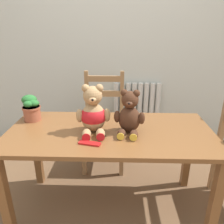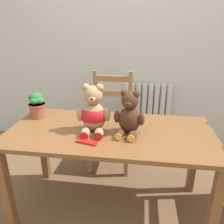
{
  "view_description": "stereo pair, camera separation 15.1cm",
  "coord_description": "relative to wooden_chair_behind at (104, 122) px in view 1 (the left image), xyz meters",
  "views": [
    {
      "loc": [
        0.06,
        -1.06,
        1.42
      ],
      "look_at": [
        0.01,
        0.34,
        0.86
      ],
      "focal_mm": 35.0,
      "sensor_mm": 36.0,
      "label": 1
    },
    {
      "loc": [
        0.21,
        -1.05,
        1.42
      ],
      "look_at": [
        0.01,
        0.34,
        0.86
      ],
      "focal_mm": 35.0,
      "sensor_mm": 36.0,
      "label": 2
    }
  ],
  "objects": [
    {
      "name": "dining_table",
      "position": [
        0.09,
        -0.67,
        0.14
      ],
      "size": [
        1.48,
        0.7,
        0.71
      ],
      "color": "brown",
      "rests_on": "ground_plane"
    },
    {
      "name": "potted_plant",
      "position": [
        -0.54,
        -0.5,
        0.34
      ],
      "size": [
        0.16,
        0.16,
        0.19
      ],
      "color": "#9E5138",
      "rests_on": "dining_table"
    },
    {
      "name": "wooden_chair_behind",
      "position": [
        0.0,
        0.0,
        0.0
      ],
      "size": [
        0.41,
        0.42,
        0.99
      ],
      "rotation": [
        0.0,
        0.0,
        3.14
      ],
      "color": "#997047",
      "rests_on": "ground_plane"
    },
    {
      "name": "chocolate_bar",
      "position": [
        -0.03,
        -0.88,
        0.25
      ],
      "size": [
        0.15,
        0.08,
        0.01
      ],
      "primitive_type": "cube",
      "rotation": [
        0.0,
        0.0,
        -0.23
      ],
      "color": "red",
      "rests_on": "dining_table"
    },
    {
      "name": "radiator",
      "position": [
        0.38,
        0.47,
        -0.11
      ],
      "size": [
        0.59,
        0.1,
        0.78
      ],
      "color": "silver",
      "rests_on": "ground_plane"
    },
    {
      "name": "teddy_bear_right",
      "position": [
        0.23,
        -0.7,
        0.38
      ],
      "size": [
        0.22,
        0.23,
        0.31
      ],
      "rotation": [
        0.0,
        0.0,
        3.0
      ],
      "color": "#472819",
      "rests_on": "dining_table"
    },
    {
      "name": "teddy_bear_left",
      "position": [
        -0.02,
        -0.69,
        0.38
      ],
      "size": [
        0.24,
        0.25,
        0.34
      ],
      "rotation": [
        0.0,
        0.0,
        3.23
      ],
      "color": "tan",
      "rests_on": "dining_table"
    },
    {
      "name": "wall_back",
      "position": [
        0.09,
        0.54,
        0.83
      ],
      "size": [
        8.0,
        0.04,
        2.6
      ],
      "primitive_type": "cube",
      "color": "silver",
      "rests_on": "ground_plane"
    }
  ]
}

